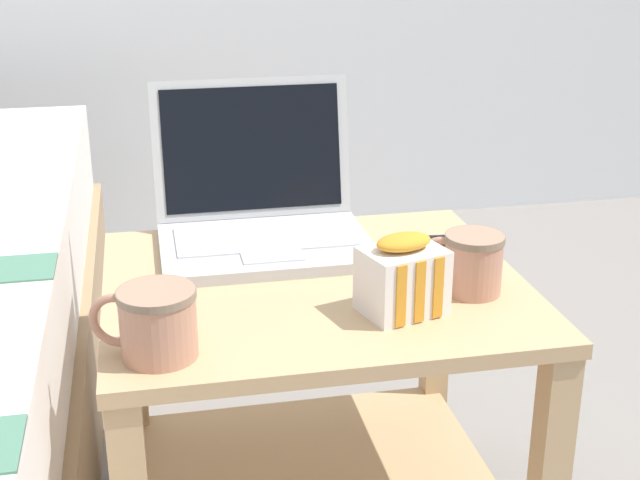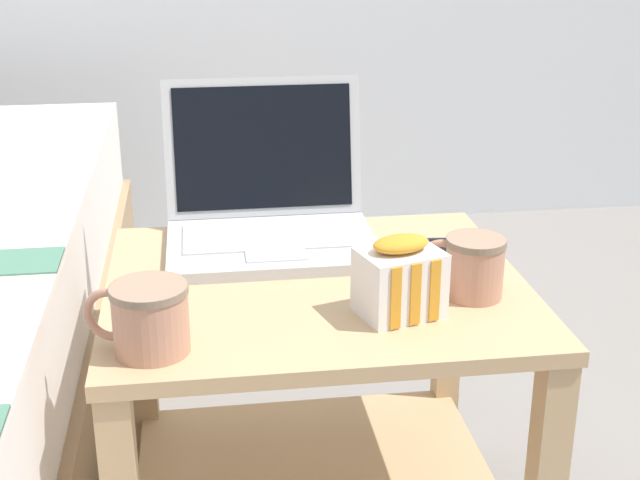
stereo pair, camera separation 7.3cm
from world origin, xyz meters
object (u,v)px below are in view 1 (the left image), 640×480
Objects in this scene: laptop at (261,213)px; cell_phone at (437,254)px; mug_front_right at (471,260)px; snack_bag at (403,277)px; mug_front_left at (156,319)px.

laptop is 0.29m from cell_phone.
snack_bag is (-0.11, -0.04, 0.00)m from mug_front_right.
snack_bag is at bearing -159.23° from mug_front_right.
mug_front_left is 0.34m from snack_bag.
mug_front_right is 0.15m from cell_phone.
laptop reaches higher than mug_front_left.
snack_bag is 0.82× the size of cell_phone.
snack_bag reaches higher than mug_front_right.
mug_front_right is at bearing -44.71° from laptop.
cell_phone is at bearing -25.03° from laptop.
mug_front_left is (-0.18, -0.37, -0.00)m from laptop.
laptop reaches higher than snack_bag.
mug_front_left is at bearing -169.41° from snack_bag.
laptop is 0.34m from snack_bag.
mug_front_left is 0.46m from mug_front_right.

